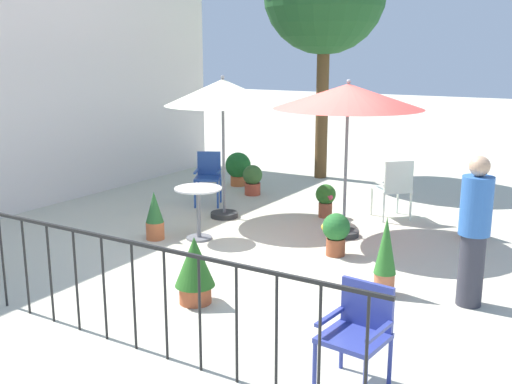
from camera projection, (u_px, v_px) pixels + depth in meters
name	position (u px, v px, depth m)	size (l,w,h in m)	color
ground_plane	(277.00, 246.00, 8.29)	(60.00, 60.00, 0.00)	beige
villa_facade	(38.00, 78.00, 10.15)	(8.94, 0.30, 4.34)	white
terrace_railing	(103.00, 270.00, 5.46)	(0.03, 5.41, 1.01)	black
patio_umbrella_0	(223.00, 94.00, 9.30)	(1.82, 1.82, 2.26)	#2D2D2D
patio_umbrella_1	(348.00, 98.00, 8.30)	(2.08, 2.08, 2.24)	#2D2D2D
cafe_table_0	(198.00, 204.00, 8.50)	(0.66, 0.66, 0.75)	silver
patio_chair_0	(208.00, 174.00, 10.46)	(0.60, 0.59, 0.91)	#274B9C
patio_chair_1	(394.00, 185.00, 9.49)	(0.70, 0.70, 0.96)	white
patio_chair_2	(359.00, 328.00, 4.76)	(0.51, 0.52, 0.83)	#323E91
potted_plant_1	(238.00, 167.00, 11.96)	(0.51, 0.51, 0.67)	#BE5F31
potted_plant_2	(195.00, 268.00, 6.34)	(0.43, 0.43, 0.73)	#B05331
potted_plant_3	(476.00, 213.00, 8.58)	(0.36, 0.36, 0.72)	brown
potted_plant_4	(385.00, 255.00, 6.56)	(0.24, 0.24, 0.88)	#BE6946
potted_plant_5	(336.00, 231.00, 7.85)	(0.36, 0.36, 0.57)	#9B4C2D
potted_plant_6	(155.00, 216.00, 8.53)	(0.26, 0.26, 0.69)	#CF6638
potted_plant_7	(253.00, 179.00, 11.21)	(0.37, 0.37, 0.56)	#B14831
potted_plant_8	(326.00, 198.00, 9.68)	(0.33, 0.33, 0.54)	#964E34
standing_person	(474.00, 230.00, 6.19)	(0.38, 0.38, 1.59)	#33333D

